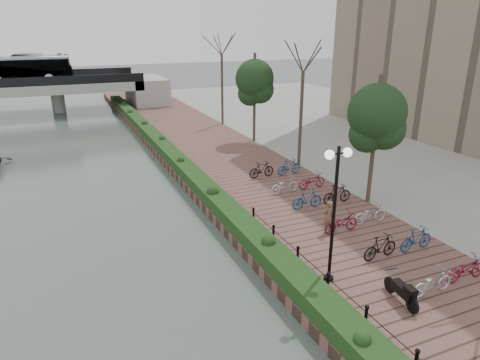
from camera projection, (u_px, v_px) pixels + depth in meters
promenade at (234, 169)px, 28.30m from camera, size 8.00×75.00×0.50m
inland_pavement at (418, 144)px, 34.28m from camera, size 24.00×75.00×0.50m
hedge at (174, 157)px, 29.01m from camera, size 1.10×56.00×0.60m
chain_fence at (346, 299)px, 13.73m from camera, size 0.10×14.10×0.70m
lamppost at (336, 187)px, 14.26m from camera, size 1.02×0.32×4.98m
motorcycle at (401, 290)px, 14.04m from camera, size 0.63×1.51×0.92m
pedestrian at (328, 217)px, 18.73m from camera, size 0.60×0.45×1.51m
bicycle_parking at (341, 208)px, 20.36m from camera, size 2.40×14.69×1.00m
street_trees at (331, 128)px, 24.48m from camera, size 3.20×37.12×6.80m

